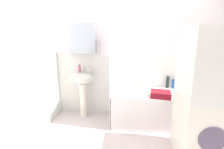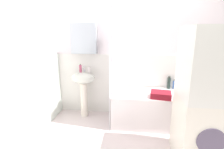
% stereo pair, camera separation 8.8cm
% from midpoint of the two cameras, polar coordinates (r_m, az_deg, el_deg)
% --- Properties ---
extents(wall_back_tiled, '(3.60, 0.18, 2.40)m').
position_cam_midpoint_polar(wall_back_tiled, '(3.28, 6.09, 5.69)').
color(wall_back_tiled, white).
rests_on(wall_back_tiled, ground_plane).
extents(wall_left_tiled, '(0.07, 1.81, 2.40)m').
position_cam_midpoint_polar(wall_left_tiled, '(2.77, -26.50, 2.37)').
color(wall_left_tiled, white).
rests_on(wall_left_tiled, ground_plane).
extents(sink, '(0.44, 0.34, 0.87)m').
position_cam_midpoint_polar(sink, '(3.27, -10.59, -3.56)').
color(sink, silver).
rests_on(sink, ground_plane).
extents(faucet, '(0.03, 0.12, 0.12)m').
position_cam_midpoint_polar(faucet, '(3.27, -10.44, 1.77)').
color(faucet, silver).
rests_on(faucet, sink).
extents(soap_dispenser, '(0.05, 0.05, 0.16)m').
position_cam_midpoint_polar(soap_dispenser, '(3.27, -11.64, 1.90)').
color(soap_dispenser, '#C24E6F').
rests_on(soap_dispenser, sink).
extents(toothbrush_cup, '(0.06, 0.06, 0.10)m').
position_cam_midpoint_polar(toothbrush_cup, '(3.24, -8.72, 1.52)').
color(toothbrush_cup, white).
rests_on(toothbrush_cup, sink).
extents(bathtub, '(1.43, 0.68, 0.58)m').
position_cam_midpoint_polar(bathtub, '(3.17, 12.57, -10.90)').
color(bathtub, white).
rests_on(bathtub, ground_plane).
extents(shower_curtain, '(0.01, 0.68, 2.00)m').
position_cam_midpoint_polar(shower_curtain, '(2.93, -0.99, 2.04)').
color(shower_curtain, white).
rests_on(shower_curtain, ground_plane).
extents(conditioner_bottle, '(0.06, 0.06, 0.20)m').
position_cam_midpoint_polar(conditioner_bottle, '(3.43, 22.55, -2.88)').
color(conditioner_bottle, '#237751').
rests_on(conditioner_bottle, bathtub).
extents(body_wash_bottle, '(0.04, 0.04, 0.15)m').
position_cam_midpoint_polar(body_wash_bottle, '(3.38, 20.84, -3.46)').
color(body_wash_bottle, white).
rests_on(body_wash_bottle, bathtub).
extents(lotion_bottle, '(0.05, 0.05, 0.18)m').
position_cam_midpoint_polar(lotion_bottle, '(3.38, 19.16, -3.03)').
color(lotion_bottle, '#2552A4').
rests_on(lotion_bottle, bathtub).
extents(shampoo_bottle, '(0.06, 0.06, 0.24)m').
position_cam_midpoint_polar(shampoo_bottle, '(3.36, 17.54, -2.52)').
color(shampoo_bottle, '#21302A').
rests_on(shampoo_bottle, bathtub).
extents(towel_folded, '(0.35, 0.30, 0.10)m').
position_cam_midpoint_polar(towel_folded, '(2.87, 15.19, -6.43)').
color(towel_folded, maroon).
rests_on(towel_folded, bathtub).
extents(washer_dryer_stack, '(0.56, 0.62, 1.68)m').
position_cam_midpoint_polar(washer_dryer_stack, '(2.35, 27.77, -6.71)').
color(washer_dryer_stack, white).
rests_on(washer_dryer_stack, ground_plane).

